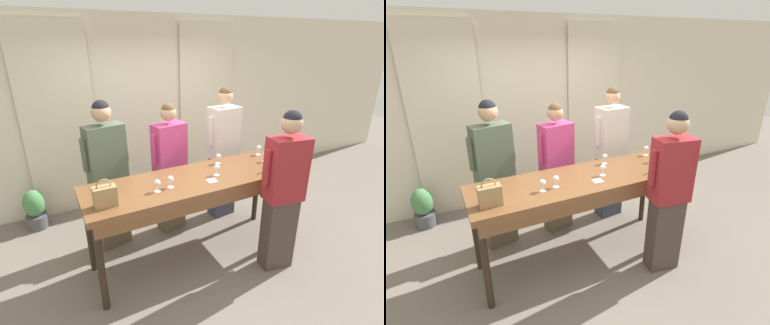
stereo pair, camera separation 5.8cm
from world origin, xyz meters
The scene contains 19 objects.
ground_plane centered at (0.00, 0.00, 0.00)m, with size 18.00×18.00×0.00m, color #70665B.
wall_back centered at (0.00, 1.86, 1.40)m, with size 12.00×0.06×2.80m.
curtain_panel_left centered at (-1.16, 1.79, 1.34)m, with size 0.97×0.03×2.69m.
curtain_panel_right centered at (1.16, 1.79, 1.34)m, with size 0.97×0.03×2.69m.
tasting_bar centered at (0.00, -0.02, 0.93)m, with size 2.42×0.75×1.04m.
wine_bottle centered at (0.99, -0.21, 1.15)m, with size 0.09×0.09×0.31m.
handbag centered at (-1.00, -0.16, 1.14)m, with size 0.21×0.11×0.27m.
wine_glass_front_left centered at (0.99, 0.02, 1.13)m, with size 0.06×0.06×0.13m.
wine_glass_front_mid centered at (0.24, -0.06, 1.13)m, with size 0.06×0.06×0.13m.
wine_glass_front_right centered at (-0.33, -0.09, 1.13)m, with size 0.06×0.06×0.13m.
wine_glass_center_left centered at (1.07, 0.24, 1.13)m, with size 0.06×0.06×0.13m.
wine_glass_center_mid centered at (-0.48, -0.11, 1.13)m, with size 0.06×0.06×0.13m.
wine_glass_center_right centered at (0.44, 0.22, 1.13)m, with size 0.06×0.06×0.13m.
napkin centered at (0.12, -0.15, 1.04)m, with size 0.12×0.12×0.00m.
guest_olive_jacket centered at (-0.80, 0.67, 0.96)m, with size 0.55×0.29×1.84m.
guest_pink_top centered at (-0.01, 0.67, 0.89)m, with size 0.53×0.30×1.74m.
guest_cream_sweater centered at (0.80, 0.67, 0.96)m, with size 0.52×0.29×1.87m.
host_pouring centered at (0.75, -0.57, 0.94)m, with size 0.51×0.31×1.82m.
potted_plant centered at (-1.67, 1.53, 0.28)m, with size 0.28×0.28×0.57m.
Camera 2 is at (-1.35, -2.64, 2.43)m, focal length 28.00 mm.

